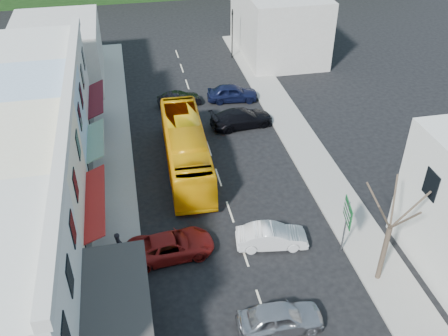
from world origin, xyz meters
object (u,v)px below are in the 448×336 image
direction_sign (345,228)px  traffic_signal (232,34)px  car_white (272,237)px  bus (186,150)px  car_red (171,246)px  car_silver (280,318)px  street_tree (390,228)px  pedestrian_left (119,246)px

direction_sign → traffic_signal: traffic_signal is taller
direction_sign → car_white: bearing=172.6°
bus → direction_sign: direction_sign is taller
traffic_signal → direction_sign: bearing=110.9°
car_red → traffic_signal: (10.08, 28.91, 1.97)m
bus → car_silver: size_ratio=2.64×
car_white → direction_sign: (4.01, -1.35, 1.20)m
street_tree → traffic_signal: 33.27m
traffic_signal → car_silver: bearing=102.4°
bus → car_silver: 15.55m
car_silver → pedestrian_left: size_ratio=2.59×
bus → pedestrian_left: bus is taller
traffic_signal → bus: bearing=89.4°
car_white → pedestrian_left: bearing=93.1°
bus → direction_sign: 13.33m
direction_sign → street_tree: (1.15, -2.51, 1.96)m
street_tree → pedestrian_left: bearing=162.1°
bus → traffic_signal: traffic_signal is taller
car_silver → car_white: bearing=-10.7°
direction_sign → car_red: bearing=-178.8°
street_tree → traffic_signal: street_tree is taller
car_white → car_red: same height
car_white → pedestrian_left: pedestrian_left is taller
bus → street_tree: size_ratio=1.50×
bus → street_tree: street_tree is taller
street_tree → car_silver: bearing=-162.3°
direction_sign → street_tree: street_tree is taller
car_silver → street_tree: 7.44m
bus → car_red: bus is taller
bus → traffic_signal: 21.50m
street_tree → bus: bearing=124.3°
traffic_signal → car_white: bearing=103.1°
bus → car_white: 10.20m
car_silver → traffic_signal: (5.26, 35.28, 1.97)m
bus → pedestrian_left: size_ratio=6.82×
car_white → traffic_signal: bearing=-0.0°
pedestrian_left → car_white: bearing=-116.5°
car_silver → traffic_signal: bearing=-7.2°
direction_sign → street_tree: 3.39m
car_red → street_tree: 12.44m
bus → street_tree: bearing=-54.0°
car_silver → car_white: size_ratio=1.00×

